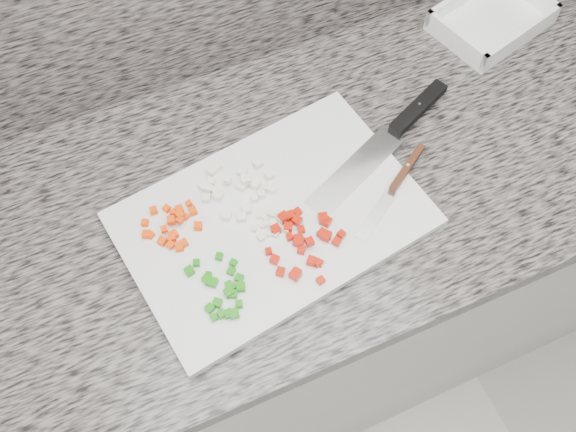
% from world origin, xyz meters
% --- Properties ---
extents(cabinet, '(3.92, 0.62, 0.86)m').
position_xyz_m(cabinet, '(0.00, 1.44, 0.43)').
color(cabinet, silver).
rests_on(cabinet, ground).
extents(countertop, '(3.96, 0.64, 0.04)m').
position_xyz_m(countertop, '(0.00, 1.44, 0.88)').
color(countertop, '#66605A').
rests_on(countertop, cabinet).
extents(cutting_board, '(0.53, 0.39, 0.02)m').
position_xyz_m(cutting_board, '(-0.07, 1.38, 0.91)').
color(cutting_board, white).
rests_on(cutting_board, countertop).
extents(carrot_pile, '(0.10, 0.10, 0.02)m').
position_xyz_m(carrot_pile, '(-0.23, 1.43, 0.92)').
color(carrot_pile, '#FF4505').
rests_on(carrot_pile, cutting_board).
extents(onion_pile, '(0.13, 0.13, 0.02)m').
position_xyz_m(onion_pile, '(-0.11, 1.46, 0.92)').
color(onion_pile, white).
rests_on(onion_pile, cutting_board).
extents(green_pepper_pile, '(0.08, 0.12, 0.01)m').
position_xyz_m(green_pepper_pile, '(-0.19, 1.29, 0.92)').
color(green_pepper_pile, '#197E0B').
rests_on(green_pepper_pile, cutting_board).
extents(red_pepper_pile, '(0.13, 0.14, 0.02)m').
position_xyz_m(red_pepper_pile, '(-0.04, 1.32, 0.92)').
color(red_pepper_pile, '#BD1302').
rests_on(red_pepper_pile, cutting_board).
extents(garlic_pile, '(0.06, 0.05, 0.01)m').
position_xyz_m(garlic_pile, '(-0.08, 1.37, 0.92)').
color(garlic_pile, beige).
rests_on(garlic_pile, cutting_board).
extents(chef_knife, '(0.34, 0.18, 0.02)m').
position_xyz_m(chef_knife, '(0.21, 1.45, 0.92)').
color(chef_knife, silver).
rests_on(chef_knife, cutting_board).
extents(paring_knife, '(0.19, 0.13, 0.02)m').
position_xyz_m(paring_knife, '(0.16, 1.36, 0.92)').
color(paring_knife, silver).
rests_on(paring_knife, cutting_board).
extents(tray, '(0.25, 0.21, 0.05)m').
position_xyz_m(tray, '(0.51, 1.62, 0.92)').
color(tray, white).
rests_on(tray, countertop).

